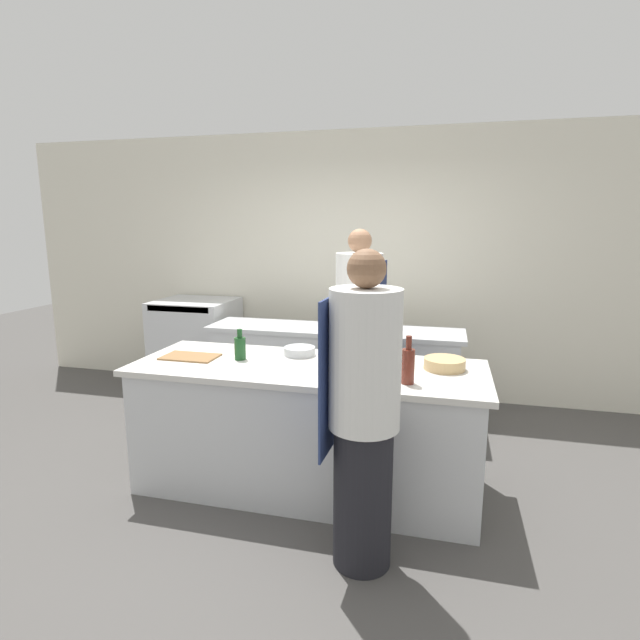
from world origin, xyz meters
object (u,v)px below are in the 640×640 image
at_px(oven_range, 197,346).
at_px(bowl_prep_small, 444,364).
at_px(chef_at_prep_near, 363,415).
at_px(bottle_cooking_oil, 240,348).
at_px(bowl_mixing_large, 300,351).
at_px(bottle_wine, 350,354).
at_px(chef_at_stove, 359,341).
at_px(bottle_vinegar, 408,365).
at_px(bottle_olive_oil, 343,363).

height_order(oven_range, bowl_prep_small, oven_range).
distance_m(chef_at_prep_near, bottle_cooking_oil, 1.26).
bearing_deg(chef_at_prep_near, bottle_cooking_oil, 56.14).
distance_m(oven_range, chef_at_prep_near, 3.35).
bearing_deg(bowl_prep_small, bowl_mixing_large, 174.11).
bearing_deg(bottle_wine, oven_range, 141.15).
bearing_deg(oven_range, bowl_prep_small, -30.52).
bearing_deg(bottle_wine, chef_at_prep_near, -73.96).
bearing_deg(bowl_mixing_large, chef_at_prep_near, -56.52).
relative_size(chef_at_prep_near, chef_at_stove, 0.96).
distance_m(chef_at_prep_near, chef_at_stove, 1.50).
bearing_deg(bottle_cooking_oil, bottle_wine, 2.64).
distance_m(oven_range, bottle_vinegar, 3.18).
distance_m(chef_at_prep_near, bottle_wine, 0.82).
bearing_deg(bottle_cooking_oil, chef_at_stove, 44.76).
relative_size(chef_at_prep_near, bowl_prep_small, 6.33).
xyz_separation_m(chef_at_stove, bottle_vinegar, (0.47, -0.98, 0.10)).
height_order(chef_at_stove, bowl_mixing_large, chef_at_stove).
relative_size(chef_at_prep_near, bottle_olive_oil, 8.04).
height_order(chef_at_prep_near, bowl_mixing_large, chef_at_prep_near).
bearing_deg(bottle_vinegar, bowl_prep_small, 59.63).
distance_m(chef_at_stove, bowl_prep_small, 0.92).
distance_m(chef_at_stove, bowl_mixing_large, 0.62).
bearing_deg(oven_range, chef_at_stove, -25.78).
height_order(chef_at_stove, bowl_prep_small, chef_at_stove).
xyz_separation_m(chef_at_prep_near, bottle_vinegar, (0.19, 0.49, 0.15)).
xyz_separation_m(chef_at_prep_near, bowl_prep_small, (0.40, 0.85, 0.07)).
bearing_deg(chef_at_stove, bowl_mixing_large, -34.97).
distance_m(bottle_olive_oil, bottle_vinegar, 0.42).
xyz_separation_m(bottle_olive_oil, bowl_mixing_large, (-0.41, 0.42, -0.05)).
bearing_deg(bowl_prep_small, bottle_olive_oil, -153.58).
relative_size(oven_range, bowl_prep_small, 3.75).
xyz_separation_m(oven_range, bottle_wine, (2.05, -1.65, 0.46)).
height_order(bottle_olive_oil, bottle_cooking_oil, bottle_cooking_oil).
height_order(bowl_mixing_large, bowl_prep_small, bowl_prep_small).
distance_m(bottle_olive_oil, bowl_prep_small, 0.70).
bearing_deg(chef_at_stove, bowl_prep_small, 47.88).
xyz_separation_m(chef_at_stove, bowl_mixing_large, (-0.35, -0.51, 0.02)).
bearing_deg(bowl_mixing_large, oven_range, 138.08).
distance_m(chef_at_stove, bottle_wine, 0.69).
xyz_separation_m(chef_at_prep_near, bottle_cooking_oil, (-1.01, 0.75, 0.12)).
bearing_deg(chef_at_stove, bottle_wine, 4.62).
bearing_deg(bottle_olive_oil, bowl_mixing_large, 134.55).
relative_size(chef_at_prep_near, bottle_wine, 8.47).
xyz_separation_m(bottle_olive_oil, bottle_vinegar, (0.41, -0.05, 0.03)).
bearing_deg(bottle_olive_oil, chef_at_prep_near, -67.59).
relative_size(bottle_olive_oil, bottle_cooking_oil, 0.97).
bearing_deg(bowl_prep_small, bottle_cooking_oil, -175.60).
bearing_deg(bottle_cooking_oil, oven_range, 126.77).
height_order(oven_range, chef_at_prep_near, chef_at_prep_near).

